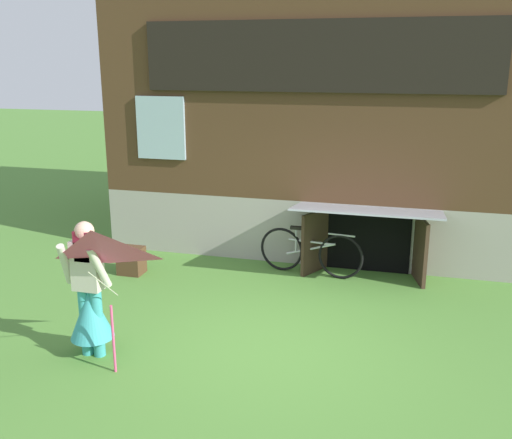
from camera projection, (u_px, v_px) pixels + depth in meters
name	position (u px, v px, depth m)	size (l,w,h in m)	color
ground_plane	(270.00, 343.00, 7.37)	(60.00, 60.00, 0.00)	#4C7F33
log_house	(334.00, 108.00, 11.77)	(7.70, 6.04, 5.07)	#9E998E
person	(90.00, 300.00, 6.89)	(0.61, 0.53, 1.69)	teal
kite	(94.00, 268.00, 6.11)	(1.04, 1.03, 1.66)	#E54C7F
bicycle_silver	(310.00, 252.00, 9.62)	(1.77, 0.28, 0.81)	black
wooden_crate	(131.00, 261.00, 9.71)	(0.40, 0.34, 0.45)	#4C331E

